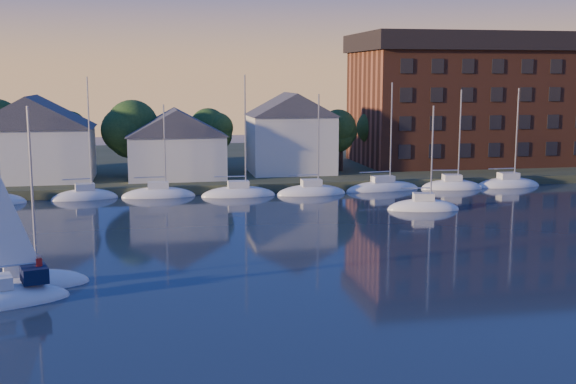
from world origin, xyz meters
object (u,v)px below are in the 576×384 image
object	(u,v)px
clubhouse_west	(33,137)
condo_block	(469,98)
clubhouse_centre	(176,143)
clubhouse_east	(291,132)
drifting_sailboat_right	(423,209)
drifting_sailboat_left	(24,287)

from	to	relation	value
clubhouse_west	condo_block	bearing A→B (deg)	7.07
clubhouse_west	clubhouse_centre	xyz separation A→B (m)	(16.00, -1.00, -0.80)
clubhouse_east	drifting_sailboat_right	xyz separation A→B (m)	(8.67, -22.00, -5.90)
clubhouse_west	drifting_sailboat_left	world-z (taller)	drifting_sailboat_left
clubhouse_west	clubhouse_east	xyz separation A→B (m)	(30.00, 1.00, 0.07)
clubhouse_west	drifting_sailboat_right	world-z (taller)	clubhouse_west
clubhouse_east	clubhouse_centre	bearing A→B (deg)	-171.87
clubhouse_east	drifting_sailboat_left	xyz separation A→B (m)	(-24.97, -41.98, -5.90)
drifting_sailboat_right	clubhouse_east	bearing A→B (deg)	122.22
clubhouse_centre	drifting_sailboat_left	bearing A→B (deg)	-105.34
clubhouse_centre	drifting_sailboat_left	xyz separation A→B (m)	(-10.97, -39.98, -5.04)
clubhouse_centre	clubhouse_east	xyz separation A→B (m)	(14.00, 2.00, 0.87)
clubhouse_east	drifting_sailboat_left	world-z (taller)	drifting_sailboat_left
clubhouse_centre	drifting_sailboat_right	bearing A→B (deg)	-41.41
clubhouse_centre	clubhouse_east	size ratio (longest dim) A/B	1.10
drifting_sailboat_right	condo_block	bearing A→B (deg)	68.90
clubhouse_west	clubhouse_east	bearing A→B (deg)	1.91
clubhouse_east	drifting_sailboat_right	bearing A→B (deg)	-68.48
clubhouse_west	clubhouse_east	world-z (taller)	clubhouse_east
clubhouse_east	drifting_sailboat_right	world-z (taller)	clubhouse_east
clubhouse_east	condo_block	size ratio (longest dim) A/B	0.34
clubhouse_centre	drifting_sailboat_right	world-z (taller)	drifting_sailboat_right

